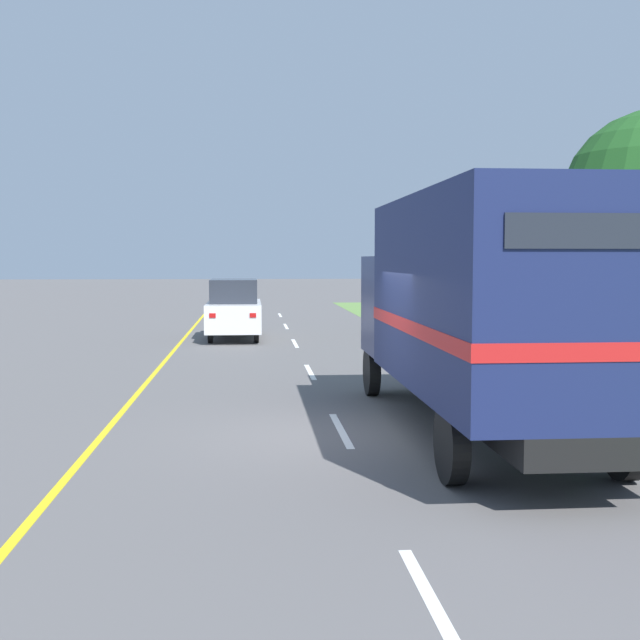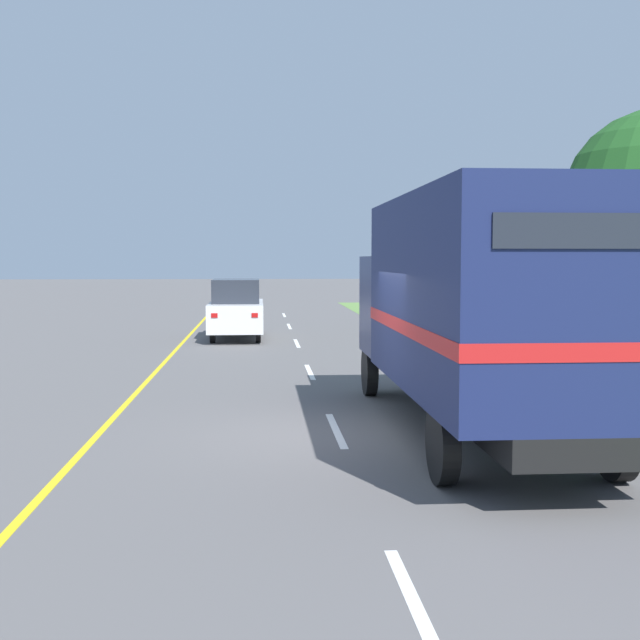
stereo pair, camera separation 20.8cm
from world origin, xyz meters
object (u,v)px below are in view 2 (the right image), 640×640
at_px(horse_trailer_truck, 476,305).
at_px(roadside_tree_far, 511,251).
at_px(highway_sign, 581,301).
at_px(lead_car_white, 237,309).

bearing_deg(horse_trailer_truck, roadside_tree_far, 70.84).
relative_size(horse_trailer_truck, highway_sign, 2.99).
height_order(highway_sign, roadside_tree_far, roadside_tree_far).
xyz_separation_m(horse_trailer_truck, lead_car_white, (-4.03, 15.52, -0.99)).
relative_size(highway_sign, roadside_tree_far, 0.61).
bearing_deg(roadside_tree_far, horse_trailer_truck, -109.16).
distance_m(highway_sign, roadside_tree_far, 14.27).
xyz_separation_m(lead_car_white, highway_sign, (7.55, -10.96, 0.81)).
relative_size(horse_trailer_truck, roadside_tree_far, 1.83).
height_order(lead_car_white, highway_sign, highway_sign).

